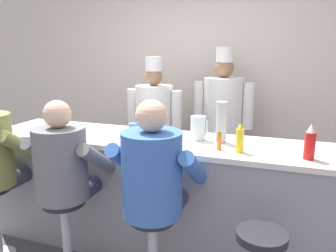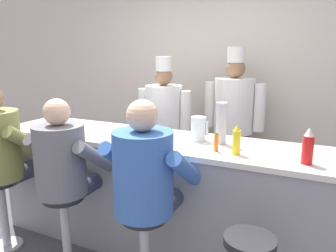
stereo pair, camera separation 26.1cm
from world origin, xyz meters
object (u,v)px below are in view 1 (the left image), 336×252
object	(u,v)px
breakfast_plate	(62,128)
diner_seated_grey	(64,168)
hot_sauce_bottle_orange	(219,141)
cook_in_whites_near	(154,123)
ketchup_bottle_red	(310,143)
cereal_bowl	(68,133)
cook_in_whites_far	(223,118)
mustard_bottle_yellow	(240,138)
coffee_mug_blue	(134,128)
water_pitcher_clear	(198,128)
diner_seated_blue	(154,178)
cup_stack_steel	(221,122)

from	to	relation	value
breakfast_plate	diner_seated_grey	distance (m)	0.72
hot_sauce_bottle_orange	cook_in_whites_near	bearing A→B (deg)	131.59
ketchup_bottle_red	cereal_bowl	world-z (taller)	ketchup_bottle_red
ketchup_bottle_red	hot_sauce_bottle_orange	size ratio (longest dim) A/B	1.76
hot_sauce_bottle_orange	cereal_bowl	size ratio (longest dim) A/B	1.02
cook_in_whites_far	mustard_bottle_yellow	bearing A→B (deg)	-75.09
breakfast_plate	coffee_mug_blue	size ratio (longest dim) A/B	1.77
cook_in_whites_far	cereal_bowl	bearing A→B (deg)	-127.62
cook_in_whites_near	cook_in_whites_far	xyz separation A→B (m)	(0.71, 0.31, 0.06)
hot_sauce_bottle_orange	breakfast_plate	xyz separation A→B (m)	(-1.48, 0.14, -0.05)
water_pitcher_clear	diner_seated_grey	xyz separation A→B (m)	(-0.83, -0.64, -0.22)
ketchup_bottle_red	mustard_bottle_yellow	xyz separation A→B (m)	(-0.46, 0.00, -0.01)
diner_seated_blue	cook_in_whites_far	bearing A→B (deg)	85.82
hot_sauce_bottle_orange	diner_seated_blue	size ratio (longest dim) A/B	0.10
mustard_bottle_yellow	cook_in_whites_near	bearing A→B (deg)	135.53
diner_seated_grey	cook_in_whites_far	size ratio (longest dim) A/B	0.79
hot_sauce_bottle_orange	cook_in_whites_far	bearing A→B (deg)	99.09
cup_stack_steel	cook_in_whites_near	bearing A→B (deg)	137.06
ketchup_bottle_red	mustard_bottle_yellow	world-z (taller)	ketchup_bottle_red
coffee_mug_blue	diner_seated_grey	bearing A→B (deg)	-110.81
coffee_mug_blue	cereal_bowl	bearing A→B (deg)	-150.95
coffee_mug_blue	cook_in_whites_near	distance (m)	0.83
cereal_bowl	cup_stack_steel	distance (m)	1.29
cereal_bowl	cook_in_whites_far	xyz separation A→B (m)	(1.07, 1.38, -0.06)
water_pitcher_clear	cook_in_whites_near	size ratio (longest dim) A/B	0.12
cup_stack_steel	cook_in_whites_near	size ratio (longest dim) A/B	0.20
cup_stack_steel	diner_seated_grey	xyz separation A→B (m)	(-1.02, -0.63, -0.29)
ketchup_bottle_red	coffee_mug_blue	xyz separation A→B (m)	(-1.40, 0.25, -0.07)
ketchup_bottle_red	diner_seated_grey	distance (m)	1.72
cup_stack_steel	cook_in_whites_far	size ratio (longest dim) A/B	0.19
coffee_mug_blue	cook_in_whites_far	distance (m)	1.26
ketchup_bottle_red	hot_sauce_bottle_orange	bearing A→B (deg)	178.98
diner_seated_grey	diner_seated_blue	size ratio (longest dim) A/B	0.97
cook_in_whites_far	breakfast_plate	bearing A→B (deg)	-136.01
ketchup_bottle_red	cook_in_whites_near	world-z (taller)	cook_in_whites_near
cereal_bowl	cook_in_whites_near	xyz separation A→B (m)	(0.35, 1.08, -0.11)
cup_stack_steel	hot_sauce_bottle_orange	bearing A→B (deg)	-82.67
breakfast_plate	cup_stack_steel	world-z (taller)	cup_stack_steel
ketchup_bottle_red	diner_seated_blue	xyz separation A→B (m)	(-0.95, -0.41, -0.22)
hot_sauce_bottle_orange	breakfast_plate	size ratio (longest dim) A/B	0.58
cup_stack_steel	mustard_bottle_yellow	bearing A→B (deg)	-51.31
water_pitcher_clear	coffee_mug_blue	size ratio (longest dim) A/B	1.47
breakfast_plate	diner_seated_blue	xyz separation A→B (m)	(1.13, -0.56, -0.12)
breakfast_plate	cook_in_whites_far	xyz separation A→B (m)	(1.26, 1.21, -0.05)
ketchup_bottle_red	cup_stack_steel	size ratio (longest dim) A/B	0.74
diner_seated_grey	cereal_bowl	bearing A→B (deg)	121.17
ketchup_bottle_red	breakfast_plate	world-z (taller)	ketchup_bottle_red
coffee_mug_blue	diner_seated_grey	size ratio (longest dim) A/B	0.10
cup_stack_steel	cook_in_whites_far	distance (m)	1.18
ketchup_bottle_red	hot_sauce_bottle_orange	xyz separation A→B (m)	(-0.60, 0.01, -0.05)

